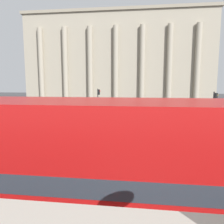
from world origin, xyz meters
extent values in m
cylinder|color=black|center=(-4.34, 4.54, 0.51)|extent=(1.02, 0.22, 1.02)
cube|color=#B71414|center=(-0.42, 3.27, 1.46)|extent=(10.65, 2.52, 1.90)
cube|color=#2D3842|center=(-0.42, 3.27, 2.63)|extent=(10.44, 2.55, 0.45)
cube|color=#B71414|center=(-0.42, 3.27, 3.61)|extent=(10.65, 2.52, 1.50)
cube|color=#A39984|center=(-4.22, 42.90, 8.33)|extent=(32.99, 14.93, 16.65)
cube|color=gray|center=(-4.22, 42.90, 16.90)|extent=(33.59, 15.53, 0.50)
cylinder|color=#A39984|center=(-17.42, 34.98, 7.08)|extent=(0.90, 0.90, 14.15)
cylinder|color=#A39984|center=(-13.02, 34.98, 7.08)|extent=(0.90, 0.90, 14.15)
cylinder|color=#A39984|center=(-8.62, 34.98, 7.08)|extent=(0.90, 0.90, 14.15)
cylinder|color=#A39984|center=(-4.22, 34.98, 7.08)|extent=(0.90, 0.90, 14.15)
cylinder|color=#A39984|center=(0.18, 34.98, 7.08)|extent=(0.90, 0.90, 14.15)
cylinder|color=#A39984|center=(4.58, 34.98, 7.08)|extent=(0.90, 0.90, 14.15)
cylinder|color=#A39984|center=(8.98, 34.98, 7.08)|extent=(0.90, 0.90, 14.15)
cylinder|color=black|center=(6.49, 18.41, 2.01)|extent=(0.12, 0.12, 4.01)
cube|color=black|center=(6.67, 18.41, 3.56)|extent=(0.20, 0.24, 0.70)
sphere|color=gold|center=(6.78, 18.41, 3.71)|extent=(0.14, 0.14, 0.14)
cylinder|color=black|center=(-5.67, 26.45, 2.01)|extent=(0.12, 0.12, 4.02)
cube|color=black|center=(-5.49, 26.45, 3.57)|extent=(0.20, 0.24, 0.70)
sphere|color=red|center=(-5.38, 26.45, 3.72)|extent=(0.14, 0.14, 0.14)
cylinder|color=black|center=(8.62, 22.97, 0.30)|extent=(0.60, 0.18, 0.60)
cylinder|color=black|center=(5.82, 22.97, 0.30)|extent=(0.60, 0.18, 0.60)
cylinder|color=black|center=(5.82, 21.22, 0.30)|extent=(0.60, 0.18, 0.60)
cube|color=black|center=(7.22, 22.09, 0.57)|extent=(4.20, 1.75, 0.55)
cube|color=#2D3842|center=(7.02, 22.09, 1.10)|extent=(1.89, 1.61, 0.50)
cylinder|color=black|center=(5.06, 24.95, 0.30)|extent=(0.60, 0.18, 0.60)
cylinder|color=black|center=(5.06, 23.20, 0.30)|extent=(0.60, 0.18, 0.60)
cylinder|color=black|center=(2.26, 24.95, 0.30)|extent=(0.60, 0.18, 0.60)
cylinder|color=black|center=(2.26, 23.20, 0.30)|extent=(0.60, 0.18, 0.60)
cube|color=#19234C|center=(3.66, 24.08, 0.57)|extent=(4.20, 1.75, 0.55)
cube|color=#2D3842|center=(3.46, 24.08, 1.10)|extent=(1.89, 1.61, 0.50)
cylinder|color=#282B33|center=(-5.10, 25.85, 0.39)|extent=(0.14, 0.14, 0.77)
cylinder|color=#282B33|center=(-4.92, 25.85, 0.39)|extent=(0.14, 0.14, 0.77)
cylinder|color=#606638|center=(-5.01, 25.85, 1.08)|extent=(0.32, 0.32, 0.61)
sphere|color=tan|center=(-5.01, 25.85, 1.49)|extent=(0.21, 0.21, 0.21)
cylinder|color=#282B33|center=(-4.42, 10.35, 0.44)|extent=(0.14, 0.14, 0.88)
cylinder|color=#282B33|center=(-4.24, 10.35, 0.44)|extent=(0.14, 0.14, 0.88)
cylinder|color=slate|center=(-4.33, 10.35, 1.23)|extent=(0.32, 0.32, 0.69)
sphere|color=tan|center=(-4.33, 10.35, 1.69)|extent=(0.24, 0.24, 0.24)
cylinder|color=#282B33|center=(-5.07, 11.44, 0.43)|extent=(0.14, 0.14, 0.86)
cylinder|color=#282B33|center=(-4.89, 11.44, 0.43)|extent=(0.14, 0.14, 0.86)
cylinder|color=#B22323|center=(-4.98, 11.44, 1.20)|extent=(0.32, 0.32, 0.68)
sphere|color=tan|center=(-4.98, 11.44, 1.66)|extent=(0.23, 0.23, 0.23)
camera|label=1|loc=(-0.07, -2.12, 4.80)|focal=35.00mm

